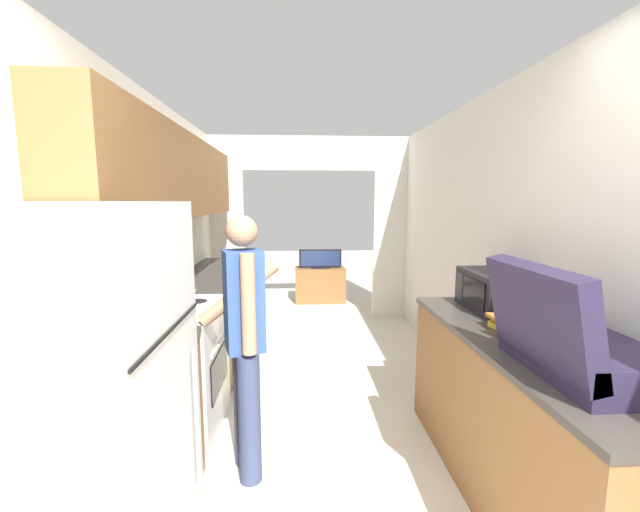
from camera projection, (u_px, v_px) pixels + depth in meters
The scene contains 14 objects.
wall_left at pixel (139, 221), 2.81m from camera, with size 0.38×6.91×2.50m.
wall_right at pixel (527, 259), 2.63m from camera, with size 0.06×6.91×2.50m.
wall_far_with_doorway at pixel (309, 215), 5.38m from camera, with size 3.09×0.06×2.50m.
counter_left at pixel (206, 326), 3.73m from camera, with size 0.62×3.31×0.91m.
counter_right at pixel (521, 420), 2.14m from camera, with size 0.62×1.87×0.91m.
refrigerator at pixel (75, 426), 1.44m from camera, with size 0.75×0.73×1.64m.
range_oven at pixel (174, 370), 2.75m from camera, with size 0.66×0.80×1.05m.
person at pixel (245, 341), 2.29m from camera, with size 0.50×0.44×1.56m.
suitcase at pixel (568, 342), 1.65m from camera, with size 0.51×0.66×0.47m.
microwave at pixel (495, 291), 2.62m from camera, with size 0.35×0.51×0.26m.
book_stack at pixel (517, 325), 2.18m from camera, with size 0.24×0.29×0.08m.
tv_cabinet at pixel (320, 285), 6.42m from camera, with size 0.81×0.42×0.56m.
television at pixel (320, 259), 6.31m from camera, with size 0.68×0.16×0.31m.
knife at pixel (184, 291), 3.18m from camera, with size 0.19×0.32×0.02m.
Camera 1 is at (-0.16, -0.86, 1.64)m, focal length 22.00 mm.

